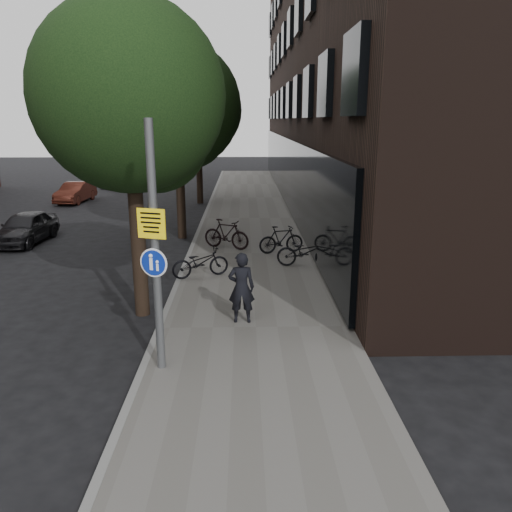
{
  "coord_description": "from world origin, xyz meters",
  "views": [
    {
      "loc": [
        -0.01,
        -7.41,
        4.78
      ],
      "look_at": [
        0.24,
        2.73,
        2.0
      ],
      "focal_mm": 35.0,
      "sensor_mm": 36.0,
      "label": 1
    }
  ],
  "objects_px": {
    "signpost": "(155,249)",
    "parked_bike_facade_near": "(306,252)",
    "pedestrian": "(241,288)",
    "parked_car_near": "(26,227)"
  },
  "relations": [
    {
      "from": "signpost",
      "to": "parked_bike_facade_near",
      "type": "bearing_deg",
      "value": 80.34
    },
    {
      "from": "signpost",
      "to": "pedestrian",
      "type": "bearing_deg",
      "value": 73.39
    },
    {
      "from": "signpost",
      "to": "parked_bike_facade_near",
      "type": "relative_size",
      "value": 2.5
    },
    {
      "from": "parked_bike_facade_near",
      "to": "parked_car_near",
      "type": "distance_m",
      "value": 11.45
    },
    {
      "from": "pedestrian",
      "to": "parked_car_near",
      "type": "distance_m",
      "value": 12.21
    },
    {
      "from": "signpost",
      "to": "parked_car_near",
      "type": "xyz_separation_m",
      "value": [
        -7.1,
        10.84,
        -1.86
      ]
    },
    {
      "from": "signpost",
      "to": "parked_bike_facade_near",
      "type": "xyz_separation_m",
      "value": [
        3.63,
        6.84,
        -1.87
      ]
    },
    {
      "from": "signpost",
      "to": "pedestrian",
      "type": "xyz_separation_m",
      "value": [
        1.55,
        2.22,
        -1.52
      ]
    },
    {
      "from": "pedestrian",
      "to": "parked_car_near",
      "type": "xyz_separation_m",
      "value": [
        -8.65,
        8.61,
        -0.35
      ]
    },
    {
      "from": "signpost",
      "to": "pedestrian",
      "type": "relative_size",
      "value": 2.75
    }
  ]
}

